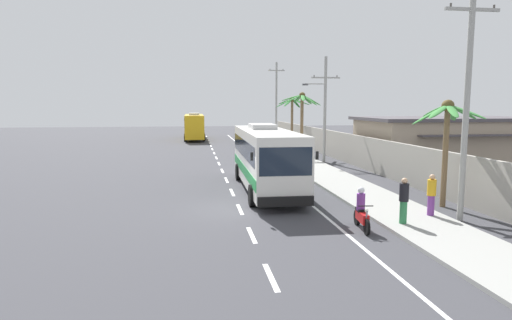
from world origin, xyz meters
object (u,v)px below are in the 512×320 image
at_px(motorcycle_trailing, 362,213).
at_px(utility_pole_nearest, 467,99).
at_px(pedestrian_near_kerb, 431,194).
at_px(pedestrian_far_walk, 291,144).
at_px(motorcycle_beside_bus, 282,159).
at_px(pedestrian_midwalk, 404,200).
at_px(utility_pole_far, 276,101).
at_px(palm_nearest, 302,109).
at_px(palm_second, 447,124).
at_px(utility_pole_mid, 324,107).
at_px(palm_third, 292,110).
at_px(coach_bus_foreground, 266,156).
at_px(coach_bus_far_lane, 194,126).
at_px(roadside_building, 446,142).

distance_m(motorcycle_trailing, utility_pole_nearest, 6.26).
bearing_deg(pedestrian_near_kerb, pedestrian_far_walk, 171.80).
distance_m(motorcycle_beside_bus, motorcycle_trailing, 16.63).
relative_size(pedestrian_midwalk, utility_pole_far, 0.18).
height_order(pedestrian_midwalk, utility_pole_far, utility_pole_far).
xyz_separation_m(pedestrian_midwalk, utility_pole_nearest, (2.76, 0.52, 3.87)).
height_order(utility_pole_far, palm_nearest, utility_pole_far).
height_order(utility_pole_far, palm_second, utility_pole_far).
bearing_deg(utility_pole_mid, pedestrian_near_kerb, -93.05).
relative_size(pedestrian_far_walk, utility_pole_mid, 0.18).
distance_m(pedestrian_near_kerb, palm_third, 33.02).
relative_size(motorcycle_trailing, palm_second, 0.39).
bearing_deg(palm_second, coach_bus_foreground, 144.95).
relative_size(coach_bus_foreground, utility_pole_far, 1.14).
bearing_deg(coach_bus_foreground, pedestrian_far_walk, 72.48).
bearing_deg(motorcycle_trailing, coach_bus_far_lane, 97.63).
xyz_separation_m(pedestrian_midwalk, utility_pole_far, (2.35, 38.08, 4.14)).
relative_size(pedestrian_near_kerb, pedestrian_far_walk, 1.09).
bearing_deg(coach_bus_far_lane, pedestrian_far_walk, -65.31).
height_order(pedestrian_midwalk, utility_pole_mid, utility_pole_mid).
bearing_deg(motorcycle_trailing, pedestrian_near_kerb, 17.70).
height_order(pedestrian_midwalk, palm_second, palm_second).
distance_m(motorcycle_beside_bus, roadside_building, 12.90).
xyz_separation_m(motorcycle_beside_bus, utility_pole_mid, (4.13, 2.77, 3.95)).
height_order(pedestrian_near_kerb, roadside_building, roadside_building).
xyz_separation_m(coach_bus_foreground, palm_third, (7.45, 25.64, 2.35)).
height_order(utility_pole_far, palm_third, utility_pole_far).
height_order(coach_bus_far_lane, utility_pole_nearest, utility_pole_nearest).
height_order(pedestrian_far_walk, utility_pole_far, utility_pole_far).
bearing_deg(pedestrian_far_walk, coach_bus_far_lane, 90.41).
bearing_deg(motorcycle_beside_bus, utility_pole_far, 80.11).
xyz_separation_m(coach_bus_foreground, coach_bus_far_lane, (-3.81, 37.32, 0.03)).
relative_size(motorcycle_beside_bus, utility_pole_nearest, 0.21).
bearing_deg(palm_third, coach_bus_foreground, -106.19).
xyz_separation_m(pedestrian_far_walk, palm_nearest, (0.37, -2.58, 3.46)).
height_order(palm_nearest, roadside_building, palm_nearest).
distance_m(pedestrian_near_kerb, roadside_building, 17.43).
xyz_separation_m(pedestrian_near_kerb, pedestrian_far_walk, (-0.38, 24.40, -0.09)).
distance_m(motorcycle_trailing, pedestrian_midwalk, 1.80).
xyz_separation_m(palm_nearest, palm_third, (1.64, 11.01, -0.18)).
relative_size(motorcycle_beside_bus, pedestrian_far_walk, 1.23).
bearing_deg(palm_nearest, motorcycle_beside_bus, -116.52).
xyz_separation_m(coach_bus_foreground, pedestrian_near_kerb, (5.81, -7.18, -0.84)).
bearing_deg(utility_pole_mid, pedestrian_midwalk, -98.05).
relative_size(motorcycle_beside_bus, palm_nearest, 0.33).
distance_m(coach_bus_far_lane, pedestrian_near_kerb, 45.54).
bearing_deg(pedestrian_near_kerb, roadside_building, 137.28).
relative_size(motorcycle_trailing, utility_pole_mid, 0.23).
xyz_separation_m(pedestrian_near_kerb, utility_pole_nearest, (1.01, -0.51, 3.90)).
bearing_deg(palm_third, palm_nearest, -98.48).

